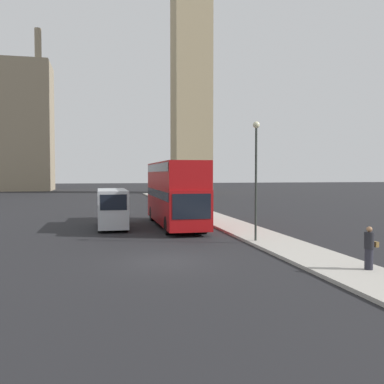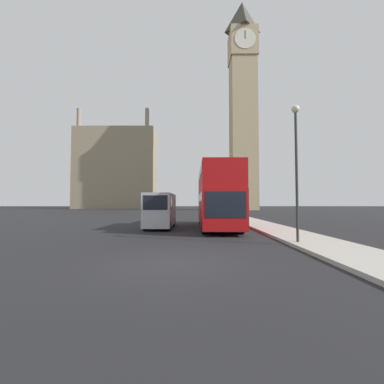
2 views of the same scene
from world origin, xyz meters
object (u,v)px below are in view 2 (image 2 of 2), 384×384
(red_double_decker_bus, at_px, (217,195))
(white_van, at_px, (161,210))
(street_lamp, at_px, (296,153))
(clock_tower, at_px, (243,101))

(red_double_decker_bus, xyz_separation_m, white_van, (-4.33, 0.10, -1.11))
(red_double_decker_bus, bearing_deg, street_lamp, -69.82)
(white_van, relative_size, street_lamp, 0.95)
(clock_tower, relative_size, white_van, 9.94)
(clock_tower, height_order, red_double_decker_bus, clock_tower)
(street_lamp, bearing_deg, clock_tower, 81.16)
(clock_tower, relative_size, red_double_decker_bus, 5.37)
(red_double_decker_bus, bearing_deg, clock_tower, 76.69)
(clock_tower, distance_m, red_double_decker_bus, 60.21)
(white_van, xyz_separation_m, street_lamp, (7.28, -8.14, 2.84))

